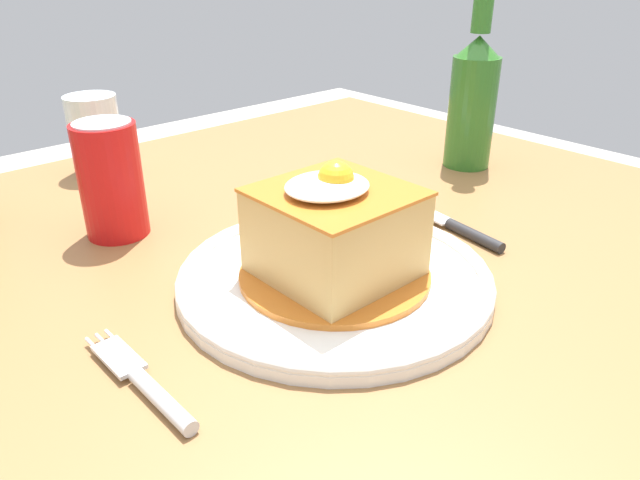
{
  "coord_description": "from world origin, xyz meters",
  "views": [
    {
      "loc": [
        -0.32,
        -0.44,
        1.04
      ],
      "look_at": [
        0.01,
        -0.08,
        0.79
      ],
      "focal_mm": 33.71,
      "sensor_mm": 36.0,
      "label": 1
    }
  ],
  "objects_px": {
    "beer_bottle_green_far": "(473,95)",
    "fork": "(147,385)",
    "soda_can": "(111,180)",
    "main_plate": "(335,277)",
    "knife": "(458,228)",
    "drinking_glass": "(96,140)"
  },
  "relations": [
    {
      "from": "main_plate",
      "to": "beer_bottle_green_far",
      "type": "distance_m",
      "value": 0.4
    },
    {
      "from": "fork",
      "to": "soda_can",
      "type": "relative_size",
      "value": 1.14
    },
    {
      "from": "knife",
      "to": "beer_bottle_green_far",
      "type": "distance_m",
      "value": 0.25
    },
    {
      "from": "knife",
      "to": "drinking_glass",
      "type": "distance_m",
      "value": 0.5
    },
    {
      "from": "main_plate",
      "to": "knife",
      "type": "relative_size",
      "value": 1.74
    },
    {
      "from": "knife",
      "to": "fork",
      "type": "bearing_deg",
      "value": -178.47
    },
    {
      "from": "main_plate",
      "to": "drinking_glass",
      "type": "height_order",
      "value": "drinking_glass"
    },
    {
      "from": "knife",
      "to": "soda_can",
      "type": "height_order",
      "value": "soda_can"
    },
    {
      "from": "beer_bottle_green_far",
      "to": "soda_can",
      "type": "bearing_deg",
      "value": 165.53
    },
    {
      "from": "drinking_glass",
      "to": "knife",
      "type": "bearing_deg",
      "value": -65.49
    },
    {
      "from": "main_plate",
      "to": "fork",
      "type": "height_order",
      "value": "main_plate"
    },
    {
      "from": "fork",
      "to": "soda_can",
      "type": "height_order",
      "value": "soda_can"
    },
    {
      "from": "knife",
      "to": "beer_bottle_green_far",
      "type": "xyz_separation_m",
      "value": [
        0.19,
        0.13,
        0.09
      ]
    },
    {
      "from": "beer_bottle_green_far",
      "to": "fork",
      "type": "bearing_deg",
      "value": -166.46
    },
    {
      "from": "fork",
      "to": "soda_can",
      "type": "distance_m",
      "value": 0.28
    },
    {
      "from": "knife",
      "to": "drinking_glass",
      "type": "height_order",
      "value": "drinking_glass"
    },
    {
      "from": "soda_can",
      "to": "beer_bottle_green_far",
      "type": "distance_m",
      "value": 0.48
    },
    {
      "from": "main_plate",
      "to": "fork",
      "type": "distance_m",
      "value": 0.2
    },
    {
      "from": "fork",
      "to": "beer_bottle_green_far",
      "type": "xyz_separation_m",
      "value": [
        0.57,
        0.14,
        0.09
      ]
    },
    {
      "from": "soda_can",
      "to": "beer_bottle_green_far",
      "type": "height_order",
      "value": "beer_bottle_green_far"
    },
    {
      "from": "main_plate",
      "to": "beer_bottle_green_far",
      "type": "height_order",
      "value": "beer_bottle_green_far"
    },
    {
      "from": "soda_can",
      "to": "beer_bottle_green_far",
      "type": "bearing_deg",
      "value": -14.47
    }
  ]
}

